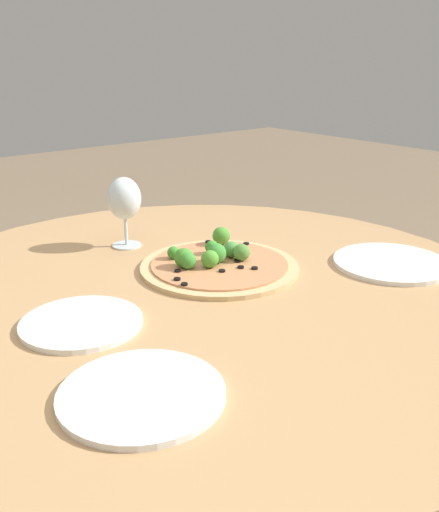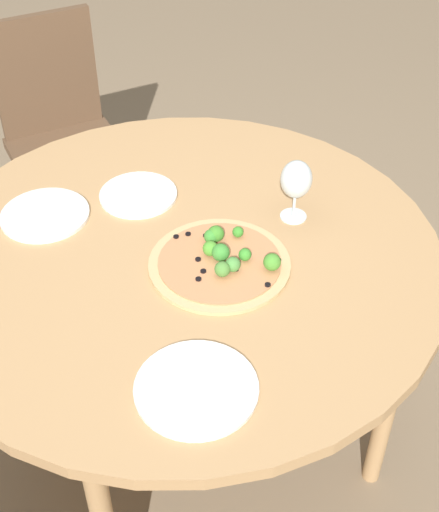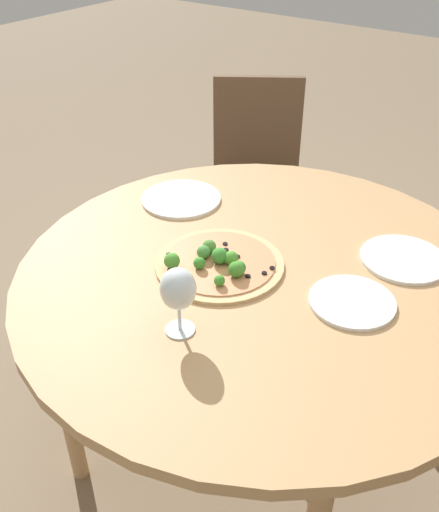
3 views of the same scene
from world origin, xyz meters
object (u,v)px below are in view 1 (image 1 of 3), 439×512
Objects in this scene: plate_side at (142,394)px; pizza at (217,263)px; wine_glass at (124,200)px; plate_far at (81,323)px; plate_near at (391,263)px.

pizza is at bearing -140.95° from plate_side.
wine_glass reaches higher than pizza.
plate_side is (0.31, 0.57, -0.11)m from wine_glass.
plate_far is at bearing -97.75° from plate_side.
wine_glass is 0.44m from plate_far.
plate_far is at bearing -13.75° from plate_near.
wine_glass is 0.67× the size of plate_near.
plate_far is (0.66, -0.16, 0.00)m from plate_near.
wine_glass is at bearing -73.19° from pizza.
plate_far is at bearing 49.04° from wine_glass.
plate_side is at bearing 39.05° from pizza.
plate_far and plate_side have the same top height.
plate_far is at bearing 10.35° from pizza.
plate_side is at bearing 82.25° from plate_far.
wine_glass is at bearing -130.96° from plate_far.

